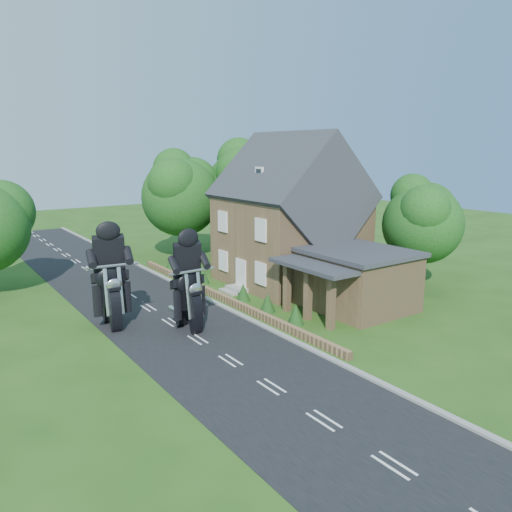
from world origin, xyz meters
TOP-DOWN VIEW (x-y plane):
  - ground at (0.00, 0.00)m, footprint 120.00×120.00m
  - road at (0.00, 0.00)m, footprint 7.00×80.00m
  - kerb at (3.65, 0.00)m, footprint 0.30×80.00m
  - garden_wall at (4.30, 5.00)m, footprint 0.30×22.00m
  - house at (10.49, 6.00)m, footprint 9.54×8.64m
  - annex at (9.87, -0.80)m, footprint 7.05×5.94m
  - tree_annex_side at (17.13, 0.10)m, footprint 5.64×5.20m
  - tree_house_right at (16.65, 8.62)m, footprint 6.51×6.00m
  - tree_behind_house at (14.18, 16.14)m, footprint 7.81×7.20m
  - tree_behind_left at (8.16, 17.13)m, footprint 6.94×6.40m
  - shrub_a at (5.30, -1.00)m, footprint 0.90×0.90m
  - shrub_b at (5.30, 1.50)m, footprint 0.90×0.90m
  - shrub_c at (5.30, 4.00)m, footprint 0.90×0.90m
  - shrub_d at (5.30, 9.00)m, footprint 0.90×0.90m
  - shrub_e at (5.30, 11.50)m, footprint 0.90×0.90m
  - shrub_f at (5.30, 14.00)m, footprint 0.90×0.90m
  - motorcycle_lead at (0.28, 1.43)m, footprint 0.49×1.71m
  - motorcycle_follow at (-2.76, 4.05)m, footprint 0.67×1.83m

SIDE VIEW (x-z plane):
  - ground at x=0.00m, z-range 0.00..0.00m
  - road at x=0.00m, z-range 0.00..0.02m
  - kerb at x=3.65m, z-range 0.00..0.12m
  - garden_wall at x=4.30m, z-range 0.00..0.40m
  - shrub_a at x=5.30m, z-range 0.00..1.10m
  - shrub_b at x=5.30m, z-range 0.00..1.10m
  - shrub_c at x=5.30m, z-range 0.00..1.10m
  - shrub_d at x=5.30m, z-range 0.00..1.10m
  - shrub_e at x=5.30m, z-range 0.00..1.10m
  - shrub_f at x=5.30m, z-range 0.00..1.10m
  - motorcycle_lead at x=0.28m, z-range 0.00..1.58m
  - motorcycle_follow at x=-2.76m, z-range 0.00..1.67m
  - annex at x=9.87m, z-range 0.05..3.49m
  - house at x=10.49m, z-range -0.78..9.46m
  - tree_annex_side at x=17.13m, z-range 0.95..8.43m
  - tree_house_right at x=16.65m, z-range 0.99..9.39m
  - tree_behind_left at x=8.16m, z-range 1.15..10.31m
  - tree_behind_house at x=14.18m, z-range 1.19..11.27m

